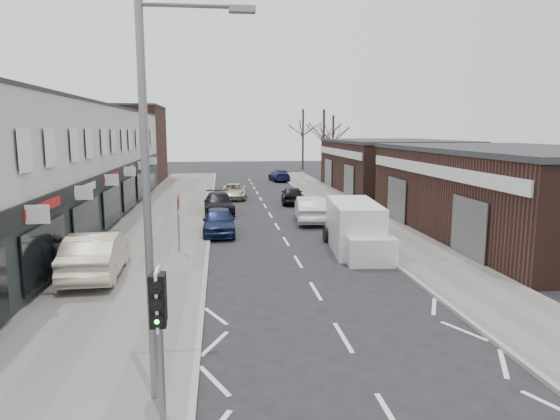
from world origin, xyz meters
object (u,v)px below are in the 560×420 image
object	(u,v)px
parked_car_left_c	(234,191)
parked_car_right_c	(279,175)
sedan_on_pavement	(96,254)
traffic_light	(159,313)
warning_sign	(179,207)
white_van	(355,228)
parked_car_left_a	(219,221)
pedestrian	(59,257)
street_lamp	(155,183)
parked_car_right_a	(310,209)
parked_car_left_b	(219,203)
parked_car_right_b	(292,195)

from	to	relation	value
parked_car_left_c	parked_car_right_c	size ratio (longest dim) A/B	1.00
sedan_on_pavement	parked_car_left_c	size ratio (longest dim) A/B	1.17
traffic_light	warning_sign	bearing A→B (deg)	93.10
white_van	parked_car_left_a	distance (m)	7.79
sedan_on_pavement	pedestrian	world-z (taller)	pedestrian
street_lamp	parked_car_right_a	xyz separation A→B (m)	(6.73, 20.03, -3.82)
pedestrian	parked_car_left_c	xyz separation A→B (m)	(7.00, 22.36, -0.41)
pedestrian	parked_car_left_b	bearing A→B (deg)	-94.61
pedestrian	parked_car_right_c	distance (m)	38.31
white_van	traffic_light	bearing A→B (deg)	-112.91
sedan_on_pavement	parked_car_left_b	distance (m)	15.28
parked_car_left_b	parked_car_left_c	distance (m)	7.38
parked_car_right_b	sedan_on_pavement	bearing A→B (deg)	66.61
warning_sign	white_van	bearing A→B (deg)	-2.46
white_van	parked_car_left_c	world-z (taller)	white_van
parked_car_left_b	parked_car_right_b	distance (m)	6.84
warning_sign	parked_car_left_a	world-z (taller)	warning_sign
pedestrian	street_lamp	bearing A→B (deg)	134.55
street_lamp	parked_car_right_b	bearing A→B (deg)	76.38
street_lamp	parked_car_left_a	bearing A→B (deg)	86.20
traffic_light	parked_car_right_c	world-z (taller)	traffic_light
white_van	parked_car_right_c	bearing A→B (deg)	94.91
parked_car_right_a	pedestrian	bearing A→B (deg)	50.27
traffic_light	parked_car_left_c	size ratio (longest dim) A/B	0.70
traffic_light	parked_car_left_c	bearing A→B (deg)	86.11
street_lamp	parked_car_left_a	world-z (taller)	street_lamp
pedestrian	parked_car_right_b	world-z (taller)	pedestrian
traffic_light	sedan_on_pavement	xyz separation A→B (m)	(-3.60, 10.48, -1.44)
white_van	parked_car_left_a	size ratio (longest dim) A/B	1.42
parked_car_left_c	parked_car_right_c	bearing A→B (deg)	72.25
street_lamp	pedestrian	xyz separation A→B (m)	(-4.67, 8.75, -3.59)
traffic_light	parked_car_right_a	world-z (taller)	traffic_light
street_lamp	parked_car_left_c	size ratio (longest dim) A/B	1.80
warning_sign	parked_car_left_a	xyz separation A→B (m)	(1.76, 4.15, -1.47)
white_van	parked_car_left_c	bearing A→B (deg)	110.83
parked_car_left_b	parked_car_right_a	bearing A→B (deg)	-36.50
parked_car_right_b	parked_car_right_c	distance (m)	17.26
parked_car_right_b	street_lamp	bearing A→B (deg)	81.87
white_van	parked_car_left_b	size ratio (longest dim) A/B	1.25
parked_car_right_c	sedan_on_pavement	bearing A→B (deg)	67.57
parked_car_left_a	pedestrian	bearing A→B (deg)	-125.48
traffic_light	white_van	distance (m)	15.58
pedestrian	parked_car_left_c	world-z (taller)	pedestrian
traffic_light	parked_car_left_c	distance (m)	32.44
street_lamp	traffic_light	bearing A→B (deg)	-84.12
white_van	parked_car_right_b	bearing A→B (deg)	98.21
warning_sign	parked_car_right_b	xyz separation A→B (m)	(7.36, 14.96, -1.52)
street_lamp	white_van	xyz separation A→B (m)	(7.48, 12.45, -3.54)
street_lamp	sedan_on_pavement	bearing A→B (deg)	110.58
parked_car_left_c	parked_car_left_b	bearing A→B (deg)	-95.78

